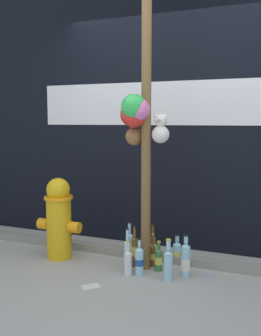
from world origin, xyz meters
TOP-DOWN VIEW (x-y plane):
  - ground_plane at (0.00, 0.00)m, footprint 14.00×14.00m
  - building_wall at (0.00, 1.34)m, footprint 10.00×0.21m
  - curb_strip at (0.00, 0.79)m, footprint 8.00×0.12m
  - memorial_post at (-0.13, 0.51)m, footprint 0.56×0.34m
  - fire_hydrant at (-1.01, 0.49)m, footprint 0.47×0.29m
  - bottle_0 at (-0.20, 0.53)m, footprint 0.06×0.06m
  - bottle_1 at (-0.18, 0.33)m, footprint 0.07×0.07m
  - bottle_2 at (0.30, 0.49)m, footprint 0.08×0.08m
  - bottle_3 at (-0.09, 0.75)m, footprint 0.07×0.07m
  - bottle_4 at (-0.09, 0.37)m, footprint 0.08×0.08m
  - bottle_5 at (0.19, 0.35)m, footprint 0.08×0.08m
  - bottle_6 at (-0.36, 0.79)m, footprint 0.08×0.08m
  - bottle_7 at (0.04, 0.53)m, footprint 0.07×0.07m
  - bottle_8 at (-0.05, 0.62)m, footprint 0.06×0.06m
  - bottle_9 at (0.14, 0.79)m, footprint 0.08×0.08m
  - bottle_10 at (-0.23, 0.43)m, footprint 0.06×0.06m
  - litter_0 at (-0.37, -0.02)m, footprint 0.18×0.18m
  - litter_1 at (0.50, 0.61)m, footprint 0.12×0.08m
  - litter_2 at (-1.74, 1.02)m, footprint 0.14×0.13m

SIDE VIEW (x-z plane):
  - ground_plane at x=0.00m, z-range 0.00..0.00m
  - litter_0 at x=-0.37m, z-range 0.00..0.01m
  - litter_1 at x=0.50m, z-range 0.00..0.01m
  - litter_2 at x=-1.74m, z-range 0.00..0.01m
  - curb_strip at x=0.00m, z-range 0.00..0.08m
  - bottle_9 at x=0.14m, z-range -0.03..0.25m
  - bottle_7 at x=0.04m, z-range -0.03..0.25m
  - bottle_8 at x=-0.05m, z-range -0.04..0.27m
  - bottle_1 at x=-0.18m, z-range -0.03..0.28m
  - bottle_4 at x=-0.09m, z-range -0.04..0.30m
  - bottle_6 at x=-0.36m, z-range -0.05..0.31m
  - bottle_3 at x=-0.09m, z-range -0.04..0.33m
  - bottle_10 at x=-0.23m, z-range -0.05..0.35m
  - bottle_2 at x=0.30m, z-range -0.04..0.34m
  - bottle_5 at x=0.19m, z-range -0.03..0.34m
  - bottle_0 at x=-0.20m, z-range -0.04..0.36m
  - fire_hydrant at x=-1.01m, z-range 0.00..0.82m
  - memorial_post at x=-0.13m, z-range 0.18..3.08m
  - building_wall at x=0.00m, z-range 0.00..3.55m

